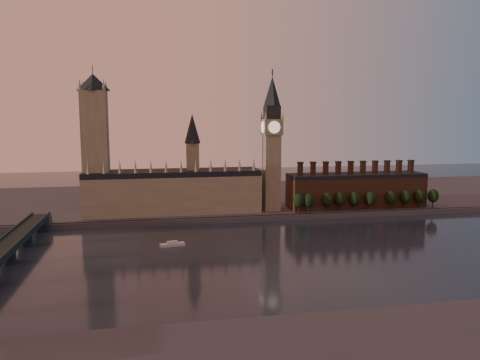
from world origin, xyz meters
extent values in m
plane|color=black|center=(0.00, 0.00, 0.00)|extent=(900.00, 900.00, 0.00)
cube|color=#414145|center=(0.00, 90.00, 2.00)|extent=(900.00, 4.00, 4.00)
cube|color=#414145|center=(0.00, 180.00, 2.00)|extent=(900.00, 180.00, 4.00)
cube|color=gray|center=(-65.00, 115.00, 18.00)|extent=(130.00, 30.00, 28.00)
cube|color=black|center=(-65.00, 115.00, 34.00)|extent=(130.00, 30.00, 4.00)
cube|color=gray|center=(-50.00, 115.00, 44.00)|extent=(9.00, 9.00, 24.00)
cone|color=black|center=(-50.00, 115.00, 67.00)|extent=(12.00, 12.00, 22.00)
cone|color=gray|center=(-124.00, 101.00, 41.00)|extent=(2.60, 2.60, 10.00)
cone|color=gray|center=(-113.27, 101.00, 41.00)|extent=(2.60, 2.60, 10.00)
cone|color=gray|center=(-102.55, 101.00, 41.00)|extent=(2.60, 2.60, 10.00)
cone|color=gray|center=(-91.82, 101.00, 41.00)|extent=(2.60, 2.60, 10.00)
cone|color=gray|center=(-81.09, 101.00, 41.00)|extent=(2.60, 2.60, 10.00)
cone|color=gray|center=(-70.36, 101.00, 41.00)|extent=(2.60, 2.60, 10.00)
cone|color=gray|center=(-59.64, 101.00, 41.00)|extent=(2.60, 2.60, 10.00)
cone|color=gray|center=(-48.91, 101.00, 41.00)|extent=(2.60, 2.60, 10.00)
cone|color=gray|center=(-38.18, 101.00, 41.00)|extent=(2.60, 2.60, 10.00)
cone|color=gray|center=(-27.45, 101.00, 41.00)|extent=(2.60, 2.60, 10.00)
cone|color=gray|center=(-16.73, 101.00, 41.00)|extent=(2.60, 2.60, 10.00)
cone|color=gray|center=(-6.00, 101.00, 41.00)|extent=(2.60, 2.60, 10.00)
cube|color=gray|center=(-120.00, 115.00, 49.00)|extent=(18.00, 18.00, 90.00)
cone|color=black|center=(-120.00, 115.00, 100.00)|extent=(24.00, 24.00, 12.00)
cylinder|color=#232326|center=(-120.00, 115.00, 106.00)|extent=(0.50, 0.50, 12.00)
cone|color=gray|center=(-128.00, 107.00, 98.00)|extent=(3.00, 3.00, 8.00)
cone|color=gray|center=(-112.00, 107.00, 98.00)|extent=(3.00, 3.00, 8.00)
cone|color=gray|center=(-128.00, 123.00, 98.00)|extent=(3.00, 3.00, 8.00)
cone|color=gray|center=(-112.00, 123.00, 98.00)|extent=(3.00, 3.00, 8.00)
cube|color=gray|center=(10.00, 110.00, 33.00)|extent=(12.00, 12.00, 58.00)
cube|color=gray|center=(10.00, 110.00, 68.00)|extent=(14.00, 14.00, 12.00)
cube|color=#232326|center=(10.00, 110.00, 79.00)|extent=(11.00, 11.00, 10.00)
cone|color=black|center=(10.00, 110.00, 95.00)|extent=(13.00, 13.00, 22.00)
cylinder|color=#232326|center=(10.00, 110.00, 108.50)|extent=(1.00, 1.00, 5.00)
cylinder|color=beige|center=(10.00, 102.80, 68.00)|extent=(9.00, 0.50, 9.00)
cylinder|color=beige|center=(10.00, 117.20, 68.00)|extent=(9.00, 0.50, 9.00)
cylinder|color=beige|center=(2.80, 110.00, 68.00)|extent=(0.50, 9.00, 9.00)
cylinder|color=beige|center=(17.20, 110.00, 68.00)|extent=(0.50, 9.00, 9.00)
cone|color=gray|center=(3.50, 103.50, 77.00)|extent=(2.00, 2.00, 6.00)
cone|color=gray|center=(16.50, 103.50, 77.00)|extent=(2.00, 2.00, 6.00)
cone|color=gray|center=(3.50, 116.50, 77.00)|extent=(2.00, 2.00, 6.00)
cone|color=gray|center=(16.50, 116.50, 77.00)|extent=(2.00, 2.00, 6.00)
cube|color=brown|center=(80.00, 110.00, 16.00)|extent=(110.00, 25.00, 24.00)
cube|color=black|center=(80.00, 110.00, 29.50)|extent=(110.00, 25.00, 3.00)
cube|color=brown|center=(33.00, 110.00, 35.50)|extent=(3.50, 3.50, 9.00)
cube|color=#232326|center=(33.00, 110.00, 40.50)|extent=(4.20, 4.20, 1.00)
cube|color=brown|center=(43.44, 110.00, 35.50)|extent=(3.50, 3.50, 9.00)
cube|color=#232326|center=(43.44, 110.00, 40.50)|extent=(4.20, 4.20, 1.00)
cube|color=brown|center=(53.89, 110.00, 35.50)|extent=(3.50, 3.50, 9.00)
cube|color=#232326|center=(53.89, 110.00, 40.50)|extent=(4.20, 4.20, 1.00)
cube|color=brown|center=(64.33, 110.00, 35.50)|extent=(3.50, 3.50, 9.00)
cube|color=#232326|center=(64.33, 110.00, 40.50)|extent=(4.20, 4.20, 1.00)
cube|color=brown|center=(74.78, 110.00, 35.50)|extent=(3.50, 3.50, 9.00)
cube|color=#232326|center=(74.78, 110.00, 40.50)|extent=(4.20, 4.20, 1.00)
cube|color=brown|center=(85.22, 110.00, 35.50)|extent=(3.50, 3.50, 9.00)
cube|color=#232326|center=(85.22, 110.00, 40.50)|extent=(4.20, 4.20, 1.00)
cube|color=brown|center=(95.67, 110.00, 35.50)|extent=(3.50, 3.50, 9.00)
cube|color=#232326|center=(95.67, 110.00, 40.50)|extent=(4.20, 4.20, 1.00)
cube|color=brown|center=(106.11, 110.00, 35.50)|extent=(3.50, 3.50, 9.00)
cube|color=#232326|center=(106.11, 110.00, 40.50)|extent=(4.20, 4.20, 1.00)
cube|color=brown|center=(116.56, 110.00, 35.50)|extent=(3.50, 3.50, 9.00)
cube|color=#232326|center=(116.56, 110.00, 40.50)|extent=(4.20, 4.20, 1.00)
cube|color=brown|center=(127.00, 110.00, 35.50)|extent=(3.50, 3.50, 9.00)
cube|color=#232326|center=(127.00, 110.00, 40.50)|extent=(4.20, 4.20, 1.00)
cylinder|color=black|center=(27.82, 95.45, 7.00)|extent=(0.80, 0.80, 6.00)
ellipsoid|color=black|center=(27.82, 95.45, 13.50)|extent=(8.60, 8.60, 10.75)
cylinder|color=black|center=(34.89, 93.88, 7.00)|extent=(0.80, 0.80, 6.00)
ellipsoid|color=black|center=(34.89, 93.88, 13.50)|extent=(8.60, 8.60, 10.75)
cylinder|color=black|center=(50.35, 95.18, 7.00)|extent=(0.80, 0.80, 6.00)
ellipsoid|color=black|center=(50.35, 95.18, 13.50)|extent=(8.60, 8.60, 10.75)
cylinder|color=black|center=(60.27, 95.42, 7.00)|extent=(0.80, 0.80, 6.00)
ellipsoid|color=black|center=(60.27, 95.42, 13.50)|extent=(8.60, 8.60, 10.75)
cylinder|color=black|center=(72.10, 95.05, 7.00)|extent=(0.80, 0.80, 6.00)
ellipsoid|color=black|center=(72.10, 95.05, 13.50)|extent=(8.60, 8.60, 10.75)
cylinder|color=black|center=(84.74, 93.53, 7.00)|extent=(0.80, 0.80, 6.00)
ellipsoid|color=black|center=(84.74, 93.53, 13.50)|extent=(8.60, 8.60, 10.75)
cylinder|color=black|center=(102.48, 94.62, 7.00)|extent=(0.80, 0.80, 6.00)
ellipsoid|color=black|center=(102.48, 94.62, 13.50)|extent=(8.60, 8.60, 10.75)
cylinder|color=black|center=(114.97, 94.69, 7.00)|extent=(0.80, 0.80, 6.00)
ellipsoid|color=black|center=(114.97, 94.69, 13.50)|extent=(8.60, 8.60, 10.75)
cylinder|color=black|center=(126.89, 95.07, 7.00)|extent=(0.80, 0.80, 6.00)
ellipsoid|color=black|center=(126.89, 95.07, 13.50)|extent=(8.60, 8.60, 10.75)
cylinder|color=black|center=(138.74, 95.04, 7.00)|extent=(0.80, 0.80, 6.00)
ellipsoid|color=black|center=(138.74, 95.04, 13.50)|extent=(8.60, 8.60, 10.75)
cube|color=black|center=(-149.50, -5.00, 10.90)|extent=(1.00, 200.00, 1.30)
cube|color=#414145|center=(-155.00, 90.00, 7.00)|extent=(14.00, 8.00, 6.00)
cylinder|color=#232326|center=(-155.00, 17.00, 3.88)|extent=(8.00, 8.00, 7.75)
cylinder|color=#232326|center=(-155.00, 51.00, 3.88)|extent=(8.00, 8.00, 7.75)
cylinder|color=#232326|center=(-155.00, 85.00, 3.88)|extent=(8.00, 8.00, 7.75)
cube|color=silver|center=(-69.58, 34.39, 0.82)|extent=(14.91, 6.75, 1.64)
cube|color=silver|center=(-69.58, 34.39, 2.26)|extent=(6.64, 4.19, 1.23)
camera|label=1|loc=(-80.31, -236.04, 74.88)|focal=35.00mm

